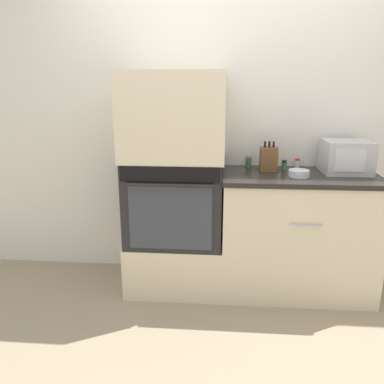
{
  "coord_description": "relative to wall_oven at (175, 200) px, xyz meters",
  "views": [
    {
      "loc": [
        -0.02,
        -2.46,
        1.55
      ],
      "look_at": [
        -0.23,
        0.21,
        0.81
      ],
      "focal_mm": 35.0,
      "sensor_mm": 36.0,
      "label": 1
    }
  ],
  "objects": [
    {
      "name": "oven_cabinet_upper",
      "position": [
        -0.0,
        0.0,
        0.63
      ],
      "size": [
        0.74,
        0.6,
        0.63
      ],
      "color": "beige",
      "rests_on": "wall_oven"
    },
    {
      "name": "ground_plane",
      "position": [
        0.37,
        -0.3,
        -0.72
      ],
      "size": [
        12.0,
        12.0,
        0.0
      ],
      "primitive_type": "plane",
      "color": "gray"
    },
    {
      "name": "knife_block",
      "position": [
        0.71,
        0.11,
        0.31
      ],
      "size": [
        0.13,
        0.11,
        0.23
      ],
      "color": "brown",
      "rests_on": "counter_unit"
    },
    {
      "name": "bowl",
      "position": [
        0.91,
        -0.08,
        0.24
      ],
      "size": [
        0.15,
        0.15,
        0.05
      ],
      "color": "silver",
      "rests_on": "counter_unit"
    },
    {
      "name": "condiment_jar_near",
      "position": [
        0.57,
        0.25,
        0.27
      ],
      "size": [
        0.04,
        0.04,
        0.1
      ],
      "color": "#427047",
      "rests_on": "counter_unit"
    },
    {
      "name": "condiment_jar_far",
      "position": [
        0.96,
        0.25,
        0.25
      ],
      "size": [
        0.04,
        0.04,
        0.07
      ],
      "color": "silver",
      "rests_on": "counter_unit"
    },
    {
      "name": "condiment_jar_mid",
      "position": [
        0.83,
        0.13,
        0.26
      ],
      "size": [
        0.04,
        0.04,
        0.08
      ],
      "color": "#427047",
      "rests_on": "counter_unit"
    },
    {
      "name": "microwave",
      "position": [
        1.28,
        0.1,
        0.34
      ],
      "size": [
        0.34,
        0.33,
        0.24
      ],
      "color": "#B2B5BA",
      "rests_on": "counter_unit"
    },
    {
      "name": "oven_cabinet_base",
      "position": [
        0.0,
        0.0,
        -0.52
      ],
      "size": [
        0.74,
        0.6,
        0.4
      ],
      "color": "beige",
      "rests_on": "ground_plane"
    },
    {
      "name": "counter_unit",
      "position": [
        0.94,
        0.0,
        -0.25
      ],
      "size": [
        1.15,
        0.63,
        0.94
      ],
      "color": "beige",
      "rests_on": "ground_plane"
    },
    {
      "name": "wall_oven",
      "position": [
        0.0,
        0.0,
        0.0
      ],
      "size": [
        0.72,
        0.64,
        0.64
      ],
      "color": "black",
      "rests_on": "oven_cabinet_base"
    },
    {
      "name": "wall_back",
      "position": [
        0.37,
        0.33,
        0.53
      ],
      "size": [
        8.0,
        0.05,
        2.5
      ],
      "color": "silver",
      "rests_on": "ground_plane"
    }
  ]
}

